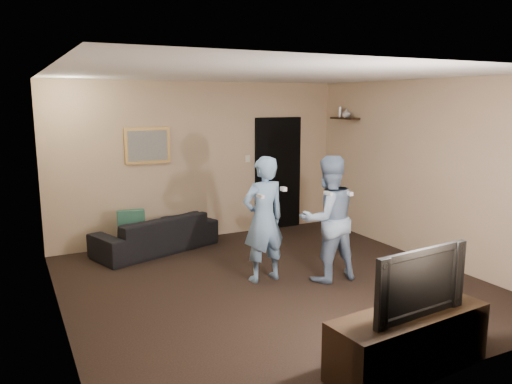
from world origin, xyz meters
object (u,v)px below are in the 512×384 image
sofa (156,233)px  wii_player_left (264,219)px  wii_player_right (328,219)px  television (412,280)px  tv_console (408,342)px

sofa → wii_player_left: (0.89, -1.88, 0.53)m
wii_player_right → sofa: bearing=126.3°
sofa → television: television is taller
television → wii_player_left: bearing=87.5°
wii_player_left → sofa: bearing=115.5°
tv_console → wii_player_right: (0.64, 2.15, 0.56)m
television → wii_player_right: 2.24m
sofa → wii_player_right: size_ratio=1.18×
sofa → tv_console: sofa is taller
tv_console → television: size_ratio=1.48×
television → wii_player_left: wii_player_left is taller
tv_console → wii_player_left: size_ratio=0.94×
wii_player_right → tv_console: bearing=-106.6°
tv_console → wii_player_left: 2.56m
wii_player_left → wii_player_right: bearing=-25.5°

